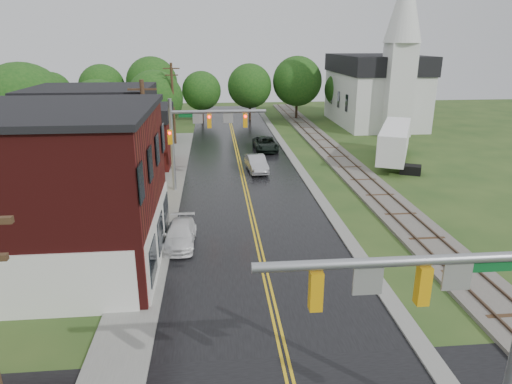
{
  "coord_description": "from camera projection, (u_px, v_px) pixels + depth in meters",
  "views": [
    {
      "loc": [
        -2.4,
        -7.66,
        11.35
      ],
      "look_at": [
        -0.21,
        15.7,
        3.5
      ],
      "focal_mm": 32.0,
      "sensor_mm": 36.0,
      "label": 1
    }
  ],
  "objects": [
    {
      "name": "tree_left_c",
      "position": [
        100.0,
        111.0,
        46.07
      ],
      "size": [
        6.0,
        6.0,
        7.65
      ],
      "color": "black",
      "rests_on": "ground"
    },
    {
      "name": "darkred_building",
      "position": [
        132.0,
        143.0,
        42.52
      ],
      "size": [
        7.0,
        6.0,
        4.4
      ],
      "primitive_type": "cube",
      "color": "#3F0F0C",
      "rests_on": "ground"
    },
    {
      "name": "yellow_house",
      "position": [
        98.0,
        156.0,
        33.61
      ],
      "size": [
        8.0,
        7.0,
        6.4
      ],
      "primitive_type": "cube",
      "color": "tan",
      "rests_on": "ground"
    },
    {
      "name": "utility_pole_c",
      "position": [
        173.0,
        103.0,
        50.5
      ],
      "size": [
        1.8,
        0.28,
        9.0
      ],
      "color": "#382616",
      "rests_on": "ground"
    },
    {
      "name": "sedan_silver",
      "position": [
        257.0,
        164.0,
        41.13
      ],
      "size": [
        1.91,
        4.51,
        1.45
      ],
      "primitive_type": "imported",
      "rotation": [
        0.0,
        0.0,
        0.09
      ],
      "color": "#9D9EA2",
      "rests_on": "ground"
    },
    {
      "name": "traffic_signal_near",
      "position": [
        449.0,
        302.0,
        11.67
      ],
      "size": [
        7.34,
        0.3,
        7.2
      ],
      "color": "gray",
      "rests_on": "ground"
    },
    {
      "name": "semi_trailer",
      "position": [
        395.0,
        141.0,
        43.74
      ],
      "size": [
        6.8,
        10.98,
        3.55
      ],
      "color": "black",
      "rests_on": "ground"
    },
    {
      "name": "tree_left_e",
      "position": [
        156.0,
        100.0,
        52.08
      ],
      "size": [
        6.4,
        6.4,
        8.16
      ],
      "color": "black",
      "rests_on": "ground"
    },
    {
      "name": "pickup_white",
      "position": [
        180.0,
        235.0,
        26.4
      ],
      "size": [
        1.85,
        4.29,
        1.23
      ],
      "primitive_type": "imported",
      "rotation": [
        0.0,
        0.0,
        -0.03
      ],
      "color": "white",
      "rests_on": "ground"
    },
    {
      "name": "suv_dark",
      "position": [
        265.0,
        144.0,
        48.95
      ],
      "size": [
        2.5,
        5.17,
        1.42
      ],
      "primitive_type": "imported",
      "rotation": [
        0.0,
        0.0,
        0.03
      ],
      "color": "black",
      "rests_on": "ground"
    },
    {
      "name": "utility_pole_b",
      "position": [
        147.0,
        147.0,
        29.72
      ],
      "size": [
        1.8,
        0.28,
        9.0
      ],
      "color": "#382616",
      "rests_on": "ground"
    },
    {
      "name": "brick_building",
      "position": [
        13.0,
        191.0,
        22.79
      ],
      "size": [
        14.3,
        10.3,
        8.3
      ],
      "color": "#4C1110",
      "rests_on": "ground"
    },
    {
      "name": "curb_right",
      "position": [
        295.0,
        162.0,
        44.57
      ],
      "size": [
        0.8,
        70.0,
        0.12
      ],
      "primitive_type": "cube",
      "color": "gray",
      "rests_on": "ground"
    },
    {
      "name": "traffic_signal_far",
      "position": [
        200.0,
        128.0,
        34.66
      ],
      "size": [
        7.34,
        0.43,
        7.2
      ],
      "color": "gray",
      "rests_on": "ground"
    },
    {
      "name": "railroad",
      "position": [
        341.0,
        160.0,
        44.95
      ],
      "size": [
        3.2,
        80.0,
        0.3
      ],
      "color": "#59544C",
      "rests_on": "ground"
    },
    {
      "name": "sidewalk_left",
      "position": [
        165.0,
        199.0,
        34.11
      ],
      "size": [
        2.4,
        50.0,
        0.12
      ],
      "primitive_type": "cube",
      "color": "gray",
      "rests_on": "ground"
    },
    {
      "name": "main_road",
      "position": [
        243.0,
        178.0,
        39.38
      ],
      "size": [
        10.0,
        90.0,
        0.02
      ],
      "primitive_type": "cube",
      "color": "black",
      "rests_on": "ground"
    },
    {
      "name": "church",
      "position": [
        378.0,
        83.0,
        61.7
      ],
      "size": [
        10.4,
        18.4,
        20.0
      ],
      "color": "silver",
      "rests_on": "ground"
    },
    {
      "name": "tree_left_b",
      "position": [
        26.0,
        111.0,
        37.78
      ],
      "size": [
        7.6,
        7.6,
        9.69
      ],
      "color": "black",
      "rests_on": "ground"
    }
  ]
}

